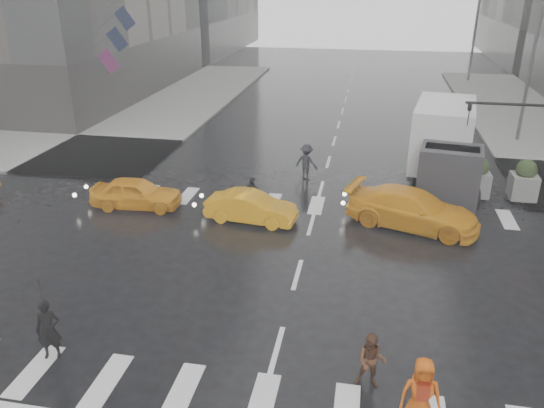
% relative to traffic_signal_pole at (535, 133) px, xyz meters
% --- Properties ---
extents(ground, '(120.00, 120.00, 0.00)m').
position_rel_traffic_signal_pole_xyz_m(ground, '(-9.01, -8.01, -3.22)').
color(ground, black).
rests_on(ground, ground).
extents(sidewalk_nw, '(35.00, 35.00, 0.15)m').
position_rel_traffic_signal_pole_xyz_m(sidewalk_nw, '(-28.51, 9.49, -3.14)').
color(sidewalk_nw, gray).
rests_on(sidewalk_nw, ground).
extents(road_markings, '(18.00, 48.00, 0.01)m').
position_rel_traffic_signal_pole_xyz_m(road_markings, '(-9.01, -8.01, -3.21)').
color(road_markings, silver).
rests_on(road_markings, ground).
extents(traffic_signal_pole, '(4.45, 0.42, 4.50)m').
position_rel_traffic_signal_pole_xyz_m(traffic_signal_pole, '(0.00, 0.00, 0.00)').
color(traffic_signal_pole, black).
rests_on(traffic_signal_pole, ground).
extents(street_lamp_near, '(2.15, 0.22, 9.00)m').
position_rel_traffic_signal_pole_xyz_m(street_lamp_near, '(1.86, 9.99, 1.73)').
color(street_lamp_near, '#59595B').
rests_on(street_lamp_near, ground).
extents(street_lamp_far, '(2.15, 0.22, 9.00)m').
position_rel_traffic_signal_pole_xyz_m(street_lamp_far, '(1.86, 29.99, 1.73)').
color(street_lamp_far, '#59595B').
rests_on(street_lamp_far, ground).
extents(planter_west, '(1.10, 1.10, 1.80)m').
position_rel_traffic_signal_pole_xyz_m(planter_west, '(-2.01, 0.19, -2.23)').
color(planter_west, gray).
rests_on(planter_west, ground).
extents(planter_mid, '(1.10, 1.10, 1.80)m').
position_rel_traffic_signal_pole_xyz_m(planter_mid, '(-0.01, 0.19, -2.23)').
color(planter_mid, gray).
rests_on(planter_mid, ground).
extents(flag_cluster, '(2.87, 3.06, 4.69)m').
position_rel_traffic_signal_pole_xyz_m(flag_cluster, '(-24.09, 10.49, 2.42)').
color(flag_cluster, '#59595B').
rests_on(flag_cluster, ground).
extents(pedestrian_black, '(1.21, 1.23, 2.43)m').
position_rel_traffic_signal_pole_xyz_m(pedestrian_black, '(-14.84, -13.39, -1.63)').
color(pedestrian_black, black).
rests_on(pedestrian_black, ground).
extents(pedestrian_brown, '(0.76, 0.61, 1.51)m').
position_rel_traffic_signal_pole_xyz_m(pedestrian_brown, '(-6.50, -12.93, -2.46)').
color(pedestrian_brown, '#4C2C1B').
rests_on(pedestrian_brown, ground).
extents(pedestrian_orange, '(0.94, 0.65, 1.84)m').
position_rel_traffic_signal_pole_xyz_m(pedestrian_orange, '(-5.42, -14.05, -2.29)').
color(pedestrian_orange, '#CB500E').
rests_on(pedestrian_orange, ground).
extents(pedestrian_far_a, '(1.01, 0.79, 1.50)m').
position_rel_traffic_signal_pole_xyz_m(pedestrian_far_a, '(-11.67, -3.01, -2.47)').
color(pedestrian_far_a, black).
rests_on(pedestrian_far_a, ground).
extents(pedestrian_far_b, '(1.31, 0.98, 1.81)m').
position_rel_traffic_signal_pole_xyz_m(pedestrian_far_b, '(-9.87, 1.09, -2.31)').
color(pedestrian_far_b, black).
rests_on(pedestrian_far_b, ground).
extents(taxi_front, '(4.00, 1.85, 1.33)m').
position_rel_traffic_signal_pole_xyz_m(taxi_front, '(-16.72, -3.64, -2.55)').
color(taxi_front, '#F69E0C').
rests_on(taxi_front, ground).
extents(taxi_mid, '(3.87, 1.70, 1.24)m').
position_rel_traffic_signal_pole_xyz_m(taxi_mid, '(-11.49, -4.13, -2.60)').
color(taxi_mid, '#F69E0C').
rests_on(taxi_mid, ground).
extents(taxi_rear, '(5.07, 3.41, 1.53)m').
position_rel_traffic_signal_pole_xyz_m(taxi_rear, '(-5.01, -3.41, -2.45)').
color(taxi_rear, '#F69E0C').
rests_on(taxi_rear, ground).
extents(box_truck, '(2.66, 7.08, 3.76)m').
position_rel_traffic_signal_pole_xyz_m(box_truck, '(-3.41, 1.66, -1.21)').
color(box_truck, silver).
rests_on(box_truck, ground).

